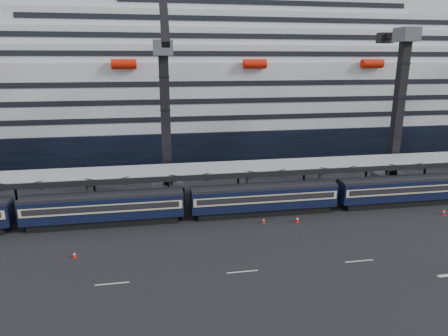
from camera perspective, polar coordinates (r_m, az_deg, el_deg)
The scene contains 10 objects.
ground at distance 47.17m, azimuth 18.61°, elevation -10.01°, with size 260.00×260.00×0.00m, color black.
train at distance 52.99m, azimuth 9.26°, elevation -4.02°, with size 133.05×3.00×4.05m.
canopy at distance 57.31m, azimuth 12.48°, elevation 0.47°, with size 130.00×6.25×5.53m.
cruise_ship at distance 85.93m, azimuth 3.89°, elevation 10.40°, with size 214.09×28.84×34.00m.
crane_dark_near at distance 56.26m, azimuth -8.36°, elevation 7.34°, with size 4.50×17.75×35.08m.
crane_dark_mid at distance 66.14m, azimuth 23.93°, elevation 8.61°, with size 4.50×18.24×39.64m.
traffic_cone_b at distance 44.17m, azimuth -20.59°, elevation -11.49°, with size 0.35×0.35×0.69m.
traffic_cone_c at distance 50.57m, azimuth 10.42°, elevation -7.17°, with size 0.44×0.44×0.87m.
traffic_cone_d at distance 49.71m, azimuth 5.67°, elevation -7.48°, with size 0.36×0.36×0.72m.
traffic_cone_f at distance 59.48m, azimuth 28.91°, elevation -5.49°, with size 0.39×0.39×0.77m.
Camera 1 is at (-21.63, -37.14, 19.43)m, focal length 32.00 mm.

